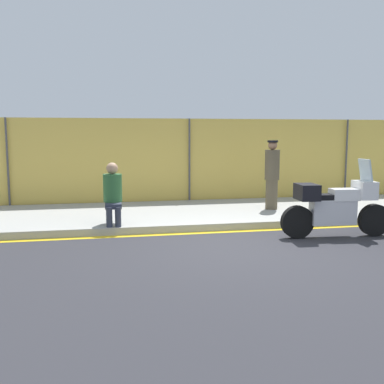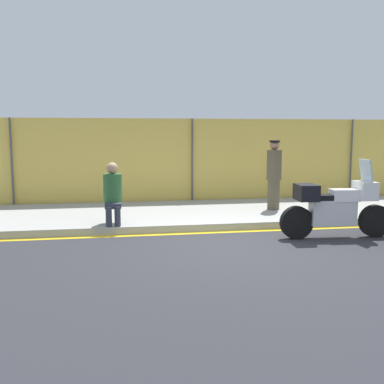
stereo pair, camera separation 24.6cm
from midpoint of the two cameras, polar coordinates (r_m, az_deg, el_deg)
ground_plane at (r=7.97m, az=5.10°, el=-6.89°), size 120.00×120.00×0.00m
sidewalk at (r=10.73m, az=0.70°, el=-2.71°), size 34.63×3.33×0.15m
curb_paint_stripe at (r=9.07m, az=3.00°, el=-5.08°), size 34.63×0.18×0.01m
storefront_fence at (r=12.31m, az=-0.99°, el=3.79°), size 32.90×0.17×2.37m
motorcycle at (r=8.91m, az=17.03°, el=-1.70°), size 2.17×0.59×1.49m
officer_standing at (r=10.91m, az=9.49°, el=2.26°), size 0.35×0.35×1.66m
person_seated_on_curb at (r=9.18m, az=-10.79°, el=0.20°), size 0.38×0.64×1.24m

